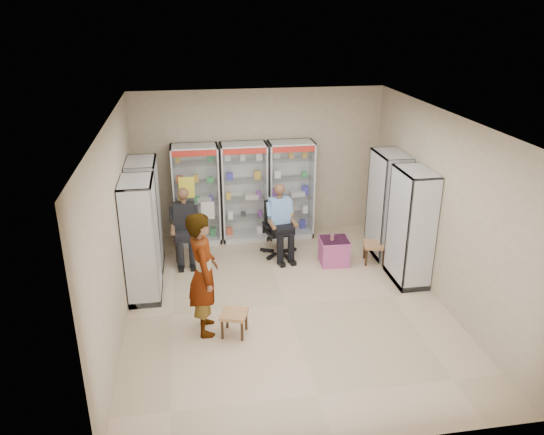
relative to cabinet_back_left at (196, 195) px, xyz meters
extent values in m
plane|color=tan|center=(1.30, -2.73, -1.00)|extent=(6.00, 6.00, 0.00)
cube|color=tan|center=(1.30, 0.27, 0.50)|extent=(5.00, 0.02, 3.00)
cube|color=tan|center=(1.30, -5.73, 0.50)|extent=(5.00, 0.02, 3.00)
cube|color=tan|center=(-1.20, -2.73, 0.50)|extent=(0.02, 6.00, 3.00)
cube|color=tan|center=(3.80, -2.73, 0.50)|extent=(0.02, 6.00, 3.00)
cube|color=silver|center=(1.30, -2.73, 2.00)|extent=(5.00, 6.00, 0.02)
cube|color=#A2A4A9|center=(0.00, 0.00, 0.00)|extent=(0.90, 0.50, 2.00)
cube|color=#AAADB1|center=(0.95, 0.00, 0.00)|extent=(0.90, 0.50, 2.00)
cube|color=#ACAEB4|center=(1.90, 0.00, 0.00)|extent=(0.90, 0.50, 2.00)
cube|color=#A4A6AB|center=(3.53, -1.13, 0.00)|extent=(0.90, 0.50, 2.00)
cube|color=#AEB0B6|center=(3.53, -2.23, 0.00)|extent=(0.90, 0.50, 2.00)
cube|color=silver|center=(-0.93, -0.93, 0.00)|extent=(0.90, 0.50, 2.00)
cube|color=#A5A7AC|center=(-0.93, -2.03, 0.00)|extent=(0.90, 0.50, 2.00)
cube|color=#311B13|center=(-0.25, -0.73, -0.53)|extent=(0.42, 0.42, 0.94)
cube|color=black|center=(1.50, -0.85, -0.47)|extent=(0.67, 0.67, 1.06)
cube|color=#B14793|center=(2.45, -1.40, -0.76)|extent=(0.53, 0.51, 0.48)
cylinder|color=#511F06|center=(2.40, -1.42, -0.47)|extent=(0.07, 0.07, 0.10)
cube|color=#A88747|center=(3.20, -1.49, -0.81)|extent=(0.46, 0.46, 0.39)
cube|color=tan|center=(0.41, -3.40, -0.82)|extent=(0.46, 0.46, 0.36)
imported|color=gray|center=(0.00, -3.22, -0.07)|extent=(0.47, 0.70, 1.86)
camera|label=1|loc=(-0.10, -9.98, 3.49)|focal=35.00mm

